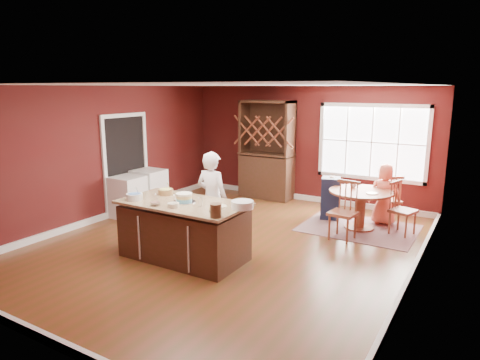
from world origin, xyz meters
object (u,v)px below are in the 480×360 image
chair_south (343,211)px  chair_east (403,208)px  layer_cake (184,198)px  dining_table (360,202)px  baker (212,199)px  dryer (149,190)px  washer (128,197)px  chair_north (389,198)px  high_chair (330,197)px  seated_woman (385,194)px  toddler (329,180)px  hutch (267,150)px  kitchen_island (184,231)px

chair_south → chair_east: bearing=50.1°
chair_east → layer_cake: bearing=154.7°
dining_table → chair_east: 0.77m
dining_table → baker: bearing=-131.6°
layer_cake → dryer: (-2.38, 1.77, -0.54)m
chair_south → washer: 4.37m
layer_cake → dryer: bearing=143.3°
chair_north → high_chair: chair_north is taller
seated_woman → washer: (-4.68, -2.27, -0.18)m
seated_woman → toddler: 1.11m
layer_cake → seated_woman: bearing=56.0°
seated_woman → dryer: size_ratio=1.35×
baker → chair_north: (2.31, 2.88, -0.32)m
chair_east → hutch: (-3.41, 1.15, 0.68)m
chair_south → chair_north: chair_south is taller
kitchen_island → baker: bearing=84.7°
chair_north → toddler: bearing=-13.2°
dining_table → dryer: size_ratio=1.32×
seated_woman → washer: seated_woman is taller
kitchen_island → high_chair: size_ratio=2.21×
layer_cake → toddler: bearing=69.2°
layer_cake → chair_south: (1.87, 2.11, -0.46)m
chair_north → dryer: (-4.74, -1.81, -0.04)m
layer_cake → dryer: size_ratio=0.39×
layer_cake → high_chair: (1.27, 3.20, -0.54)m
kitchen_island → toddler: bearing=68.9°
layer_cake → washer: bearing=154.5°
dining_table → dryer: bearing=-165.9°
dining_table → dryer: 4.49m
kitchen_island → high_chair: bearing=68.1°
toddler → kitchen_island: bearing=-111.1°
dining_table → high_chair: high_chair is taller
chair_south → toddler: bearing=127.4°
baker → dryer: size_ratio=1.81×
layer_cake → washer: (-2.38, 1.13, -0.56)m
kitchen_island → high_chair: kitchen_island is taller
kitchen_island → hutch: hutch is taller
kitchen_island → chair_south: size_ratio=1.88×
chair_north → washer: (-4.74, -2.45, -0.06)m
dining_table → washer: size_ratio=1.37×
baker → high_chair: size_ratio=1.80×
layer_cake → seated_woman: 4.12m
hutch → washer: size_ratio=2.73×
seated_woman → toddler: bearing=-5.3°
kitchen_island → dining_table: size_ratio=1.69×
hutch → dryer: 2.96m
dining_table → toddler: (-0.75, 0.35, 0.28)m
chair_east → chair_north: size_ratio=1.01×
baker → seated_woman: bearing=-128.5°
kitchen_island → dryer: 2.95m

